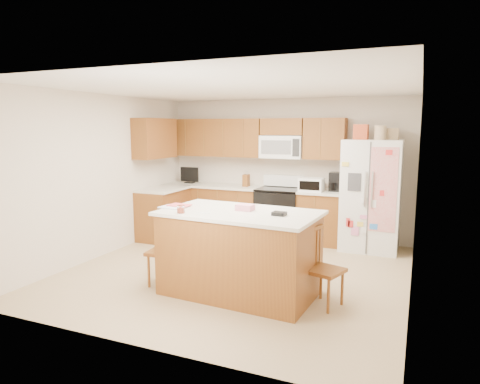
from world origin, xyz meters
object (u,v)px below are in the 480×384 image
at_px(refrigerator, 371,194).
at_px(island, 240,252).
at_px(windsor_chair_back, 268,245).
at_px(windsor_chair_right, 323,269).
at_px(windsor_chair_left, 166,251).
at_px(stove, 279,213).

height_order(refrigerator, island, refrigerator).
xyz_separation_m(windsor_chair_back, windsor_chair_right, (0.90, -0.70, -0.01)).
distance_m(windsor_chair_back, windsor_chair_right, 1.14).
bearing_deg(windsor_chair_back, refrigerator, 58.63).
bearing_deg(windsor_chair_right, refrigerator, 84.93).
xyz_separation_m(windsor_chair_left, windsor_chair_right, (1.98, 0.12, -0.02)).
relative_size(island, windsor_chair_left, 2.12).
bearing_deg(windsor_chair_right, island, -178.17).
relative_size(refrigerator, windsor_chair_back, 2.27).
bearing_deg(windsor_chair_back, stove, 103.15).
bearing_deg(refrigerator, windsor_chair_left, -129.52).
distance_m(refrigerator, windsor_chair_left, 3.49).
xyz_separation_m(stove, windsor_chair_back, (0.45, -1.91, -0.05)).
bearing_deg(windsor_chair_left, windsor_chair_back, 37.43).
bearing_deg(stove, windsor_chair_left, -103.00).
height_order(stove, windsor_chair_left, stove).
xyz_separation_m(island, windsor_chair_right, (1.00, 0.03, -0.09)).
distance_m(island, windsor_chair_left, 0.98).
bearing_deg(windsor_chair_left, stove, 77.00).
bearing_deg(island, windsor_chair_left, -174.73).
bearing_deg(stove, refrigerator, -2.30).
bearing_deg(stove, windsor_chair_back, -76.85).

